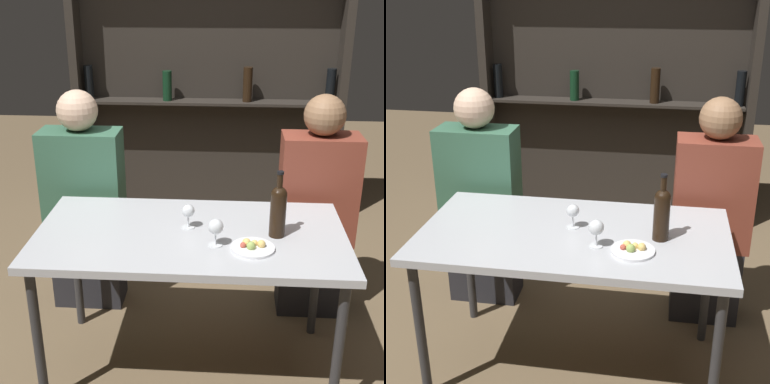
# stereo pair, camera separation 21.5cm
# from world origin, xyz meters

# --- Properties ---
(ground_plane) EXTENTS (10.00, 10.00, 0.00)m
(ground_plane) POSITION_xyz_m (0.00, 0.00, 0.00)
(ground_plane) COLOR brown
(dining_table) EXTENTS (1.40, 0.75, 0.75)m
(dining_table) POSITION_xyz_m (0.00, 0.00, 0.68)
(dining_table) COLOR #B7BABF
(dining_table) RESTS_ON ground_plane
(wine_rack_wall) EXTENTS (2.00, 0.21, 2.16)m
(wine_rack_wall) POSITION_xyz_m (-0.00, 1.82, 1.08)
(wine_rack_wall) COLOR #28231E
(wine_rack_wall) RESTS_ON ground_plane
(wine_bottle) EXTENTS (0.07, 0.07, 0.30)m
(wine_bottle) POSITION_xyz_m (0.39, -0.01, 0.88)
(wine_bottle) COLOR black
(wine_bottle) RESTS_ON dining_table
(wine_glass_0) EXTENTS (0.07, 0.07, 0.12)m
(wine_glass_0) POSITION_xyz_m (0.12, -0.12, 0.83)
(wine_glass_0) COLOR silver
(wine_glass_0) RESTS_ON dining_table
(wine_glass_1) EXTENTS (0.06, 0.06, 0.11)m
(wine_glass_1) POSITION_xyz_m (-0.01, 0.05, 0.82)
(wine_glass_1) COLOR silver
(wine_glass_1) RESTS_ON dining_table
(food_plate_0) EXTENTS (0.19, 0.19, 0.04)m
(food_plate_0) POSITION_xyz_m (0.28, -0.15, 0.76)
(food_plate_0) COLOR white
(food_plate_0) RESTS_ON dining_table
(seated_person_left) EXTENTS (0.44, 0.22, 1.27)m
(seated_person_left) POSITION_xyz_m (-0.64, 0.56, 0.60)
(seated_person_left) COLOR #26262B
(seated_person_left) RESTS_ON ground_plane
(seated_person_right) EXTENTS (0.41, 0.22, 1.27)m
(seated_person_right) POSITION_xyz_m (0.65, 0.56, 0.60)
(seated_person_right) COLOR #26262B
(seated_person_right) RESTS_ON ground_plane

